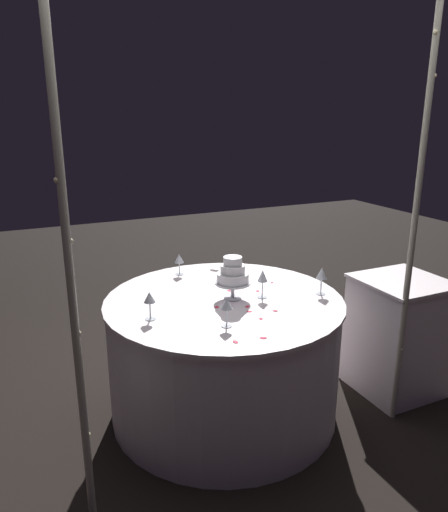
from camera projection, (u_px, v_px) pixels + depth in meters
The scene contains 24 objects.
ground_plane at pixel (224, 408), 3.16m from camera, with size 12.00×12.00×0.00m, color black.
decorative_arch at pixel (271, 182), 2.25m from camera, with size 1.94×0.05×2.44m.
main_table at pixel (224, 355), 3.05m from camera, with size 1.46×1.46×0.77m.
side_table at pixel (397, 335), 3.29m from camera, with size 0.55×0.55×0.81m.
tiered_cake at pixel (233, 274), 2.89m from camera, with size 0.22×0.22×0.27m.
wine_glass_0 at pixel (227, 305), 2.52m from camera, with size 0.06×0.06×0.16m.
wine_glass_1 at pixel (179, 259), 3.35m from camera, with size 0.07×0.07×0.15m.
wine_glass_2 at pixel (322, 274), 2.97m from camera, with size 0.07×0.07×0.17m.
wine_glass_3 at pixel (263, 277), 2.92m from camera, with size 0.06×0.06×0.18m.
wine_glass_4 at pixel (150, 299), 2.61m from camera, with size 0.06×0.06×0.16m.
cake_knife at pixel (226, 272), 3.41m from camera, with size 0.19×0.25×0.01m.
rose_petal_0 at pixel (261, 319), 2.65m from camera, with size 0.03×0.02×0.00m, color #E02D47.
rose_petal_1 at pixel (247, 307), 2.81m from camera, with size 0.04×0.02×0.00m, color #E02D47.
rose_petal_2 at pixel (258, 291), 3.06m from camera, with size 0.03×0.02×0.00m, color #E02D47.
rose_petal_3 at pixel (241, 284), 3.18m from camera, with size 0.04×0.02×0.00m, color #E02D47.
rose_petal_4 at pixel (263, 338), 2.42m from camera, with size 0.04×0.03×0.00m, color #E02D47.
rose_petal_5 at pixel (275, 311), 2.75m from camera, with size 0.03×0.02×0.00m, color #E02D47.
rose_petal_6 at pixel (272, 283), 3.21m from camera, with size 0.03×0.02×0.00m, color #E02D47.
rose_petal_7 at pixel (249, 311), 2.74m from camera, with size 0.03×0.02×0.00m, color #E02D47.
rose_petal_8 at pixel (217, 307), 2.80m from camera, with size 0.03×0.02×0.00m, color #E02D47.
rose_petal_9 at pixel (230, 291), 3.06m from camera, with size 0.04×0.02×0.00m, color #E02D47.
rose_petal_10 at pixel (221, 283), 3.20m from camera, with size 0.03×0.02×0.00m, color #E02D47.
rose_petal_11 at pixel (243, 281), 3.24m from camera, with size 0.03×0.02×0.00m, color #E02D47.
rose_petal_12 at pixel (235, 342), 2.38m from camera, with size 0.04×0.02×0.00m, color #E02D47.
Camera 1 is at (1.15, 2.49, 1.86)m, focal length 33.74 mm.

